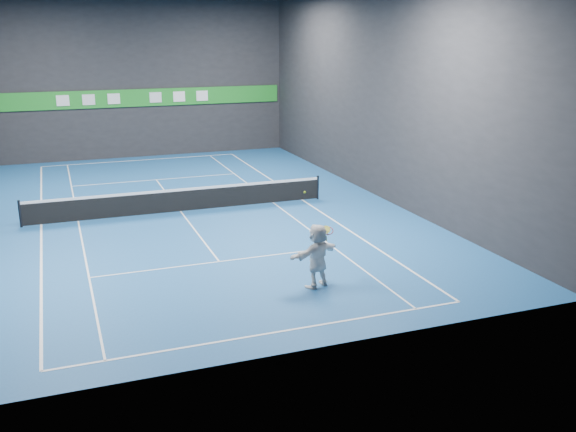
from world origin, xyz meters
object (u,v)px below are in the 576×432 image
object	(u,v)px
player	(317,256)
tennis_racket	(328,232)
tennis_ball	(305,192)
tennis_net	(180,199)

from	to	relation	value
player	tennis_racket	distance (m)	0.77
player	tennis_ball	distance (m)	1.96
tennis_ball	tennis_net	size ratio (longest dim) A/B	0.01
tennis_ball	tennis_net	world-z (taller)	tennis_ball
tennis_ball	tennis_net	xyz separation A→B (m)	(-1.83, 9.34, -2.34)
tennis_net	tennis_ball	bearing A→B (deg)	-78.92
tennis_net	tennis_racket	world-z (taller)	tennis_racket
player	tennis_net	size ratio (longest dim) A/B	0.15
tennis_ball	tennis_racket	world-z (taller)	tennis_ball
player	tennis_net	distance (m)	9.72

